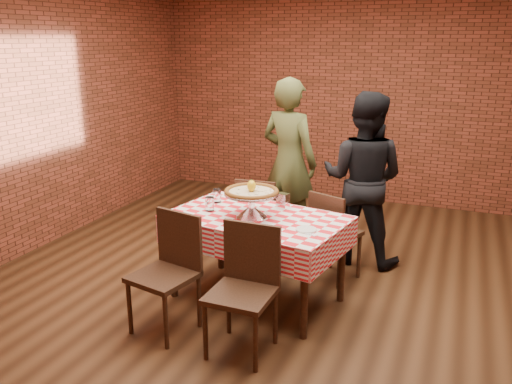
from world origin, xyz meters
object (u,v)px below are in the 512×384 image
table (257,258)px  pizza_stand (252,205)px  chair_far_right (336,235)px  chair_near_left (163,276)px  condiment_caddy (283,201)px  water_glass_left (210,204)px  chair_near_right (241,293)px  diner_black (363,179)px  diner_olive (289,162)px  water_glass_right (217,196)px  pizza (251,192)px  chair_far_left (260,219)px

table → pizza_stand: size_ratio=3.10×
table → chair_far_right: (0.53, 0.65, 0.05)m
chair_near_left → condiment_caddy: bearing=71.4°
water_glass_left → chair_far_right: 1.23m
table → condiment_caddy: 0.55m
chair_near_right → diner_black: diner_black is taller
diner_olive → condiment_caddy: bearing=120.7°
water_glass_right → chair_near_left: bearing=-89.5°
chair_far_right → condiment_caddy: bearing=65.0°
pizza → chair_far_right: size_ratio=0.52×
condiment_caddy → chair_far_right: 0.67m
water_glass_left → chair_near_right: bearing=-51.1°
condiment_caddy → chair_far_right: bearing=57.3°
chair_far_left → diner_olive: (0.09, 0.60, 0.46)m
diner_black → chair_near_left: bearing=64.1°
water_glass_left → chair_far_right: water_glass_left is taller
water_glass_left → chair_near_left: 0.81m
pizza → chair_far_right: pizza is taller
water_glass_right → chair_near_right: bearing=-56.5°
chair_far_left → diner_black: diner_black is taller
pizza → chair_far_left: size_ratio=0.51×
water_glass_right → chair_far_right: bearing=23.0°
chair_far_right → diner_olive: bearing=-24.6°
water_glass_left → table: bearing=2.7°
diner_black → pizza_stand: bearing=64.4°
chair_far_right → chair_near_right: bearing=98.6°
table → diner_olive: bearing=97.4°
water_glass_left → diner_black: 1.60m
condiment_caddy → chair_near_left: bearing=-106.6°
table → pizza_stand: bearing=-141.1°
table → chair_near_right: (0.20, -0.79, 0.09)m
pizza_stand → water_glass_right: pizza_stand is taller
chair_near_left → chair_near_right: bearing=7.8°
table → condiment_caddy: condiment_caddy is taller
chair_near_right → diner_olive: diner_olive is taller
water_glass_left → chair_near_left: bearing=-93.1°
chair_near_right → chair_far_right: size_ratio=1.08×
chair_far_left → chair_near_left: bearing=79.0°
condiment_caddy → chair_far_right: size_ratio=0.16×
chair_near_left → diner_black: (1.12, 1.90, 0.40)m
diner_olive → diner_black: diner_olive is taller
table → diner_olive: size_ratio=0.79×
pizza → chair_near_right: size_ratio=0.49×
table → chair_far_left: bearing=109.1°
water_glass_right → diner_black: bearing=39.5°
table → chair_far_right: 0.84m
pizza_stand → diner_black: (0.69, 1.19, -0.01)m
water_glass_left → chair_near_left: (-0.04, -0.72, -0.36)m
chair_near_right → diner_black: 2.04m
condiment_caddy → diner_black: diner_black is taller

